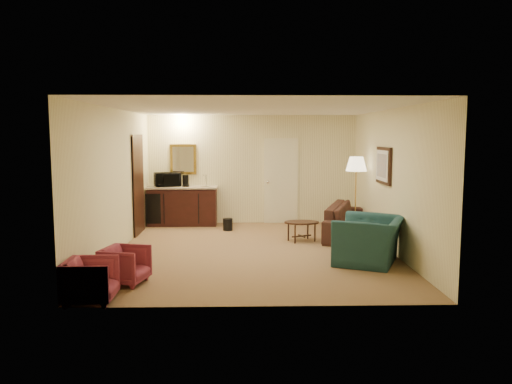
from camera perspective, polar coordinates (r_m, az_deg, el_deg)
The scene contains 12 objects.
ground at distance 9.27m, azimuth -0.16°, elevation -6.74°, with size 6.00×6.00×0.00m, color olive.
room_walls at distance 9.80m, azimuth -0.82°, elevation 4.12°, with size 5.02×6.01×2.61m.
wetbar_cabinet at distance 11.95m, azimuth -8.37°, elevation -1.56°, with size 1.64×0.58×0.92m, color black.
sofa at distance 10.70m, azimuth 10.92°, elevation -2.61°, with size 2.30×0.67×0.90m, color black.
teal_armchair at distance 8.54m, azimuth 12.87°, elevation -4.51°, with size 1.18×0.77×1.03m, color #20504E.
rose_chair_near at distance 7.46m, azimuth -14.72°, elevation -7.89°, with size 0.58×0.55×0.60m, color maroon.
rose_chair_far at distance 6.77m, azimuth -18.39°, elevation -9.35°, with size 0.61×0.57×0.63m, color maroon.
coffee_table at distance 10.11m, azimuth 5.23°, elevation -4.49°, with size 0.70×0.47×0.40m, color #331B11.
floor_lamp at distance 10.89m, azimuth 11.32°, elevation -0.39°, with size 0.44×0.44×1.68m, color gold.
waste_bin at distance 11.21m, azimuth -3.25°, elevation -3.73°, with size 0.22×0.22×0.27m, color black.
microwave at distance 11.96m, azimuth -10.09°, elevation 1.60°, with size 0.59×0.33×0.40m, color black.
coffee_maker at distance 11.83m, azimuth -8.04°, elevation 1.27°, with size 0.15×0.15×0.27m, color black.
Camera 1 is at (-0.19, -9.02, 2.13)m, focal length 35.00 mm.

